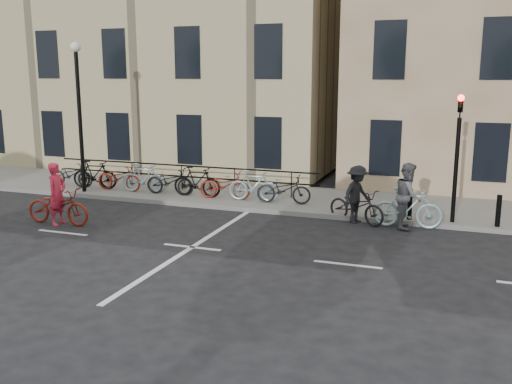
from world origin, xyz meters
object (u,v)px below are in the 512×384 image
(traffic_light, at_px, (458,143))
(cyclist_dark, at_px, (357,200))
(lamp_post, at_px, (79,99))
(cyclist_pink, at_px, (58,203))
(cyclist_grey, at_px, (408,202))

(traffic_light, height_order, cyclist_dark, traffic_light)
(lamp_post, bearing_deg, cyclist_pink, -63.89)
(cyclist_grey, distance_m, cyclist_dark, 1.48)
(lamp_post, bearing_deg, cyclist_grey, -2.99)
(cyclist_pink, height_order, cyclist_dark, cyclist_pink)
(traffic_light, bearing_deg, lamp_post, 179.73)
(cyclist_pink, distance_m, cyclist_grey, 10.15)
(cyclist_pink, bearing_deg, lamp_post, 25.07)
(traffic_light, relative_size, cyclist_pink, 1.88)
(traffic_light, relative_size, cyclist_dark, 1.92)
(lamp_post, relative_size, cyclist_dark, 2.60)
(traffic_light, height_order, cyclist_grey, traffic_light)
(cyclist_pink, xyz_separation_m, cyclist_grey, (9.68, 3.06, 0.13))
(cyclist_dark, bearing_deg, cyclist_grey, -67.58)
(traffic_light, relative_size, cyclist_grey, 1.96)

